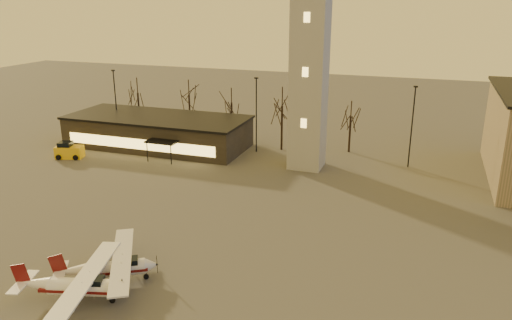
{
  "coord_description": "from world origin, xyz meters",
  "views": [
    {
      "loc": [
        13.56,
        -27.69,
        19.99
      ],
      "look_at": [
        -0.69,
        13.0,
        5.98
      ],
      "focal_mm": 35.0,
      "sensor_mm": 36.0,
      "label": 1
    }
  ],
  "objects_px": {
    "cessna_front": "(82,289)",
    "service_cart": "(69,152)",
    "terminal": "(158,131)",
    "control_tower": "(311,32)",
    "cessna_rear": "(118,271)"
  },
  "relations": [
    {
      "from": "cessna_rear",
      "to": "service_cart",
      "type": "relative_size",
      "value": 2.45
    },
    {
      "from": "service_cart",
      "to": "cessna_front",
      "type": "bearing_deg",
      "value": -66.04
    },
    {
      "from": "control_tower",
      "to": "cessna_front",
      "type": "bearing_deg",
      "value": -102.64
    },
    {
      "from": "cessna_front",
      "to": "control_tower",
      "type": "bearing_deg",
      "value": 61.78
    },
    {
      "from": "cessna_rear",
      "to": "cessna_front",
      "type": "bearing_deg",
      "value": -136.56
    },
    {
      "from": "cessna_front",
      "to": "service_cart",
      "type": "xyz_separation_m",
      "value": [
        -22.74,
        26.73,
        -0.15
      ]
    },
    {
      "from": "control_tower",
      "to": "cessna_rear",
      "type": "bearing_deg",
      "value": -102.33
    },
    {
      "from": "terminal",
      "to": "service_cart",
      "type": "bearing_deg",
      "value": -133.22
    },
    {
      "from": "terminal",
      "to": "control_tower",
      "type": "bearing_deg",
      "value": -5.15
    },
    {
      "from": "terminal",
      "to": "cessna_front",
      "type": "xyz_separation_m",
      "value": [
        14.47,
        -35.53,
        -1.18
      ]
    },
    {
      "from": "cessna_front",
      "to": "cessna_rear",
      "type": "xyz_separation_m",
      "value": [
        0.84,
        2.99,
        -0.03
      ]
    },
    {
      "from": "service_cart",
      "to": "cessna_rear",
      "type": "bearing_deg",
      "value": -61.62
    },
    {
      "from": "terminal",
      "to": "cessna_front",
      "type": "relative_size",
      "value": 2.47
    },
    {
      "from": "cessna_front",
      "to": "cessna_rear",
      "type": "relative_size",
      "value": 1.11
    },
    {
      "from": "control_tower",
      "to": "cessna_rear",
      "type": "relative_size",
      "value": 3.52
    }
  ]
}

